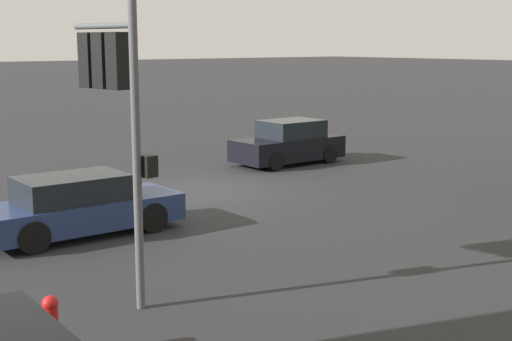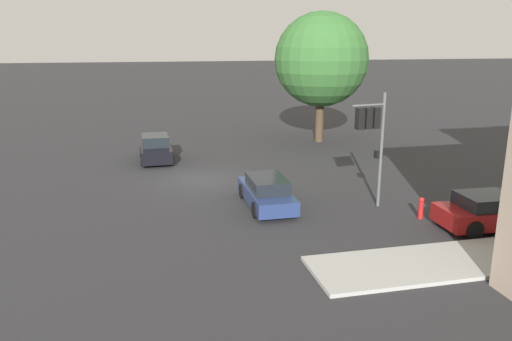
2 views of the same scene
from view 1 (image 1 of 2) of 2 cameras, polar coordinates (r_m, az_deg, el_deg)
ground_plane at (r=21.02m, az=-3.77°, el=-1.58°), size 300.00×300.00×0.00m
traffic_signal at (r=11.73m, az=-11.16°, el=6.58°), size 0.75×1.72×5.04m
crossing_car_0 at (r=16.48m, az=-14.05°, el=-2.82°), size 4.49×1.85×1.38m
crossing_car_1 at (r=25.51m, az=2.62°, el=2.17°), size 4.08×1.93×1.56m
fire_hydrant at (r=10.27m, az=-16.06°, el=-11.86°), size 0.22×0.22×0.92m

